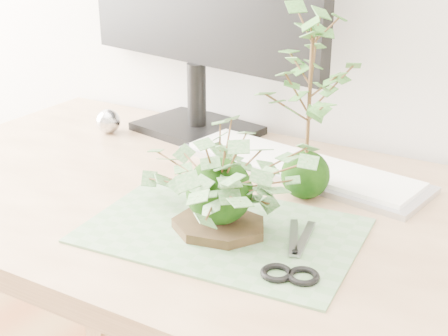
{
  "coord_description": "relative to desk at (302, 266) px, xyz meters",
  "views": [
    {
      "loc": [
        0.43,
        0.4,
        1.19
      ],
      "look_at": [
        0.0,
        1.14,
        0.84
      ],
      "focal_mm": 50.0,
      "sensor_mm": 36.0,
      "label": 1
    }
  ],
  "objects": [
    {
      "name": "desk",
      "position": [
        0.0,
        0.0,
        0.0
      ],
      "size": [
        1.6,
        0.7,
        0.74
      ],
      "color": "tan",
      "rests_on": "ground_plane"
    },
    {
      "name": "foil_ball",
      "position": [
        -0.54,
        0.17,
        0.11
      ],
      "size": [
        0.05,
        0.05,
        0.05
      ],
      "primitive_type": "sphere",
      "color": "silver",
      "rests_on": "desk"
    },
    {
      "name": "maple_kokedama",
      "position": [
        -0.03,
        0.08,
        0.33
      ],
      "size": [
        0.19,
        0.19,
        0.35
      ],
      "rotation": [
        0.0,
        0.0,
        -0.01
      ],
      "color": "black",
      "rests_on": "desk"
    },
    {
      "name": "scissors",
      "position": [
        0.04,
        -0.15,
        0.1
      ],
      "size": [
        0.09,
        0.19,
        0.01
      ],
      "rotation": [
        0.0,
        0.0,
        0.3
      ],
      "color": "gray",
      "rests_on": "cutting_mat"
    },
    {
      "name": "stone_dish",
      "position": [
        -0.09,
        -0.11,
        0.1
      ],
      "size": [
        0.18,
        0.18,
        0.01
      ],
      "primitive_type": "cylinder",
      "rotation": [
        0.0,
        0.0,
        0.21
      ],
      "color": "black",
      "rests_on": "cutting_mat"
    },
    {
      "name": "keyboard",
      "position": [
        -0.09,
        0.18,
        0.1
      ],
      "size": [
        0.51,
        0.22,
        0.02
      ],
      "rotation": [
        0.0,
        0.0,
        -0.17
      ],
      "color": "#B8B8C1",
      "rests_on": "desk"
    },
    {
      "name": "cutting_mat",
      "position": [
        -0.09,
        -0.1,
        0.09
      ],
      "size": [
        0.43,
        0.31,
        0.0
      ],
      "primitive_type": "cube",
      "rotation": [
        0.0,
        0.0,
        0.08
      ],
      "color": "#5B8554",
      "rests_on": "desk"
    },
    {
      "name": "ivy_kokedama",
      "position": [
        -0.09,
        -0.11,
        0.2
      ],
      "size": [
        0.36,
        0.36,
        0.2
      ],
      "rotation": [
        0.0,
        0.0,
        -0.34
      ],
      "color": "black",
      "rests_on": "stone_dish"
    }
  ]
}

